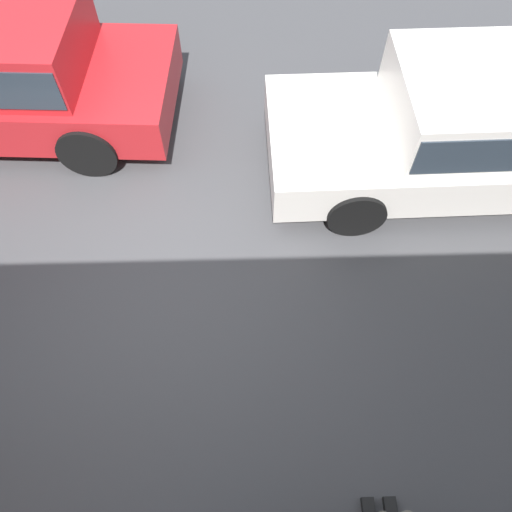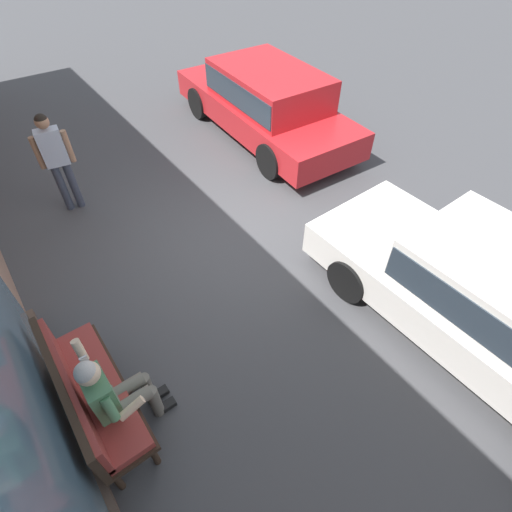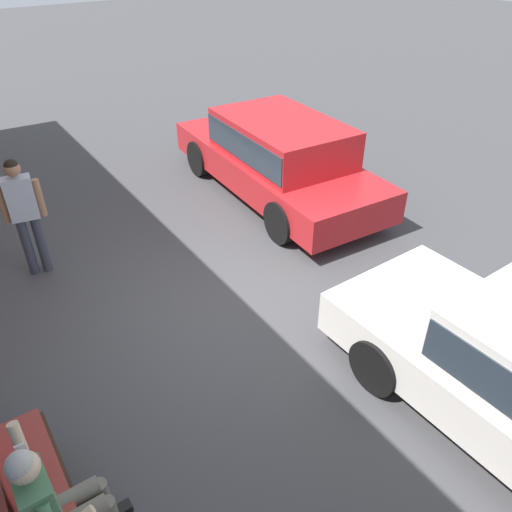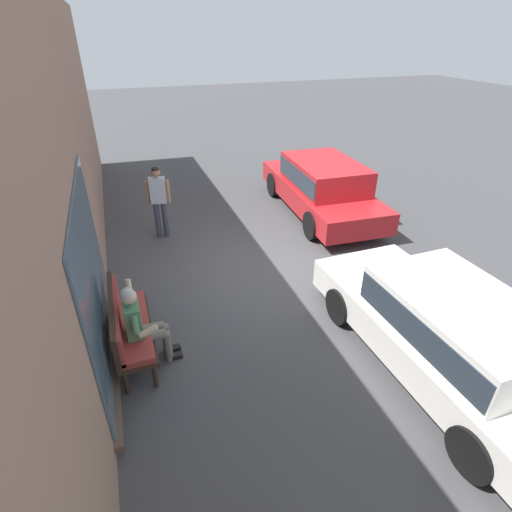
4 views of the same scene
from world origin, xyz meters
name	(u,v)px [view 1 (image 1 of 4)]	position (x,y,z in m)	size (l,w,h in m)	color
ground_plane	(173,276)	(0.00, 0.00, 0.00)	(60.00, 60.00, 0.00)	#424244
parked_car_near	(491,122)	(-3.45, -1.41, 0.75)	(4.66, 1.91, 1.36)	white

